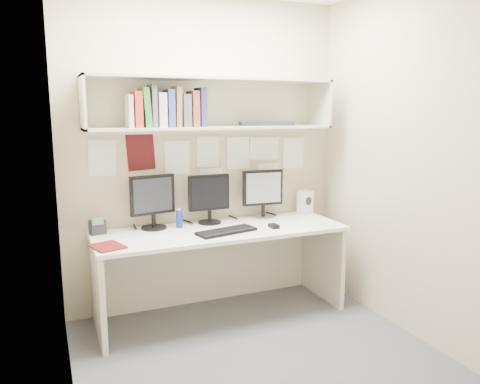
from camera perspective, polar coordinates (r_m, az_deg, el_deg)
name	(u,v)px	position (r m, az deg, el deg)	size (l,w,h in m)	color
floor	(254,350)	(3.48, 1.70, -18.75)	(2.40, 2.00, 0.01)	#4B4C51
wall_back	(206,154)	(4.00, -4.23, 4.63)	(2.40, 0.02, 2.60)	#B7AA8C
wall_front	(346,191)	(2.21, 12.76, 0.11)	(2.40, 0.02, 2.60)	#B7AA8C
wall_left	(60,177)	(2.79, -21.14, 1.69)	(0.02, 2.00, 2.60)	#B7AA8C
wall_right	(399,160)	(3.73, 18.82, 3.75)	(0.02, 2.00, 2.60)	#B7AA8C
desk	(221,272)	(3.87, -2.35, -9.70)	(2.00, 0.70, 0.73)	white
overhead_hutch	(210,104)	(3.85, -3.62, 10.70)	(2.00, 0.38, 0.40)	beige
pinned_papers	(206,160)	(3.99, -4.19, 3.91)	(1.92, 0.01, 0.48)	white
monitor_left	(153,199)	(3.79, -10.59, -0.89)	(0.37, 0.20, 0.43)	black
monitor_center	(209,196)	(3.91, -3.79, -0.54)	(0.35, 0.19, 0.41)	black
monitor_right	(263,192)	(4.10, 2.81, 0.05)	(0.37, 0.20, 0.42)	#A5A5AA
keyboard	(227,231)	(3.64, -1.65, -4.80)	(0.48, 0.17, 0.02)	black
mouse	(274,226)	(3.79, 4.14, -4.16)	(0.06, 0.10, 0.03)	black
speaker	(305,202)	(4.31, 7.95, -1.25)	(0.13, 0.14, 0.22)	silver
blue_bottle	(179,219)	(3.81, -7.41, -3.23)	(0.05, 0.05, 0.16)	navy
maroon_notebook	(108,246)	(3.39, -15.85, -6.40)	(0.19, 0.24, 0.01)	#5F1310
desk_phone	(98,227)	(3.76, -16.98, -4.09)	(0.13, 0.12, 0.14)	black
book_stack	(167,109)	(3.64, -8.92, 9.99)	(0.59, 0.20, 0.32)	beige
hutch_tray	(267,124)	(3.97, 3.25, 8.31)	(0.45, 0.17, 0.03)	black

